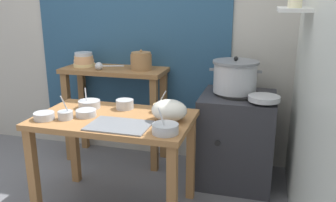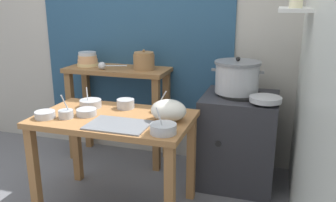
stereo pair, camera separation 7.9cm
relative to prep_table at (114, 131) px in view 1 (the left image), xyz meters
The scene contains 19 objects.
wall_back 1.27m from the prep_table, 90.86° to the left, with size 4.40×0.12×2.60m.
wall_right 1.48m from the prep_table, ahead, with size 0.30×3.20×2.60m.
prep_table is the anchor object (origin of this frame).
back_shelf_table 0.87m from the prep_table, 113.11° to the left, with size 0.96×0.40×0.90m.
stove_block 1.07m from the prep_table, 39.51° to the left, with size 0.60×0.61×0.78m.
steamer_pot 1.08m from the prep_table, 41.78° to the left, with size 0.42×0.37×0.29m.
clay_pot 0.88m from the prep_table, 95.37° to the left, with size 0.19×0.19×0.18m.
bowl_stack_enamel 1.09m from the prep_table, 128.85° to the left, with size 0.20×0.20×0.13m.
ladle 0.87m from the prep_table, 121.89° to the left, with size 0.25×0.11×0.07m.
serving_tray 0.23m from the prep_table, 56.49° to the right, with size 0.40×0.28×0.01m, color slate.
plastic_bag 0.44m from the prep_table, ahead, with size 0.24×0.21×0.15m, color silver.
wide_pan 1.13m from the prep_table, 25.45° to the left, with size 0.24×0.24×0.04m, color #B7BABF.
prep_bowl_0 0.36m from the prep_table, 155.63° to the right, with size 0.10×0.10×0.18m.
prep_bowl_1 0.25m from the prep_table, 88.88° to the left, with size 0.13×0.13×0.07m.
prep_bowl_2 0.33m from the prep_table, 151.43° to the left, with size 0.16×0.16×0.15m.
prep_bowl_3 0.24m from the prep_table, 168.14° to the right, with size 0.14×0.14×0.05m.
prep_bowl_4 0.37m from the prep_table, 34.08° to the left, with size 0.10×0.10×0.16m.
prep_bowl_5 0.49m from the prep_table, 157.61° to the right, with size 0.14×0.14×0.05m.
prep_bowl_6 0.51m from the prep_table, 25.73° to the right, with size 0.17×0.17×0.16m.
Camera 1 is at (1.10, -2.15, 1.52)m, focal length 38.00 mm.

